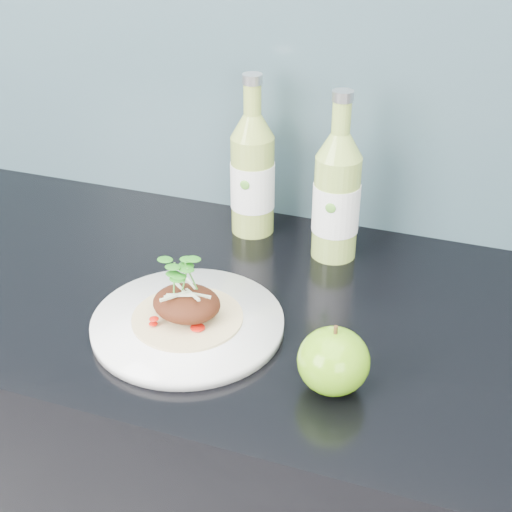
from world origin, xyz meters
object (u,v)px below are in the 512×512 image
at_px(dinner_plate, 188,323).
at_px(cider_bottle_left, 253,175).
at_px(green_apple, 333,361).
at_px(cider_bottle_right, 337,197).

bearing_deg(dinner_plate, cider_bottle_left, 92.54).
height_order(green_apple, cider_bottle_right, cider_bottle_right).
bearing_deg(cider_bottle_right, dinner_plate, -94.79).
bearing_deg(dinner_plate, cider_bottle_right, 62.44).
height_order(green_apple, cider_bottle_left, cider_bottle_left).
bearing_deg(dinner_plate, green_apple, -13.86).
xyz_separation_m(green_apple, cider_bottle_right, (-0.08, 0.32, 0.06)).
distance_m(dinner_plate, cider_bottle_right, 0.32).
xyz_separation_m(dinner_plate, cider_bottle_left, (-0.01, 0.30, 0.10)).
height_order(dinner_plate, cider_bottle_left, cider_bottle_left).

